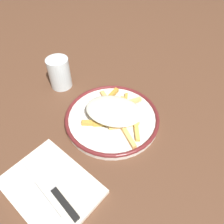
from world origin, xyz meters
TOP-DOWN VIEW (x-y plane):
  - ground_plane at (0.00, 0.00)m, footprint 2.60×2.60m
  - plate at (0.00, 0.00)m, footprint 0.28×0.28m
  - fries_heap at (0.00, -0.01)m, footprint 0.19×0.22m
  - napkin at (-0.26, -0.03)m, footprint 0.16×0.22m
  - fork at (-0.28, -0.02)m, footprint 0.03×0.18m
  - knife at (-0.26, -0.05)m, footprint 0.04×0.21m
  - water_glass at (0.01, 0.25)m, footprint 0.07×0.07m

SIDE VIEW (x-z plane):
  - ground_plane at x=0.00m, z-range 0.00..0.00m
  - napkin at x=-0.26m, z-range 0.00..0.01m
  - plate at x=0.00m, z-range 0.00..0.02m
  - fork at x=-0.28m, z-range 0.01..0.02m
  - knife at x=-0.26m, z-range 0.01..0.02m
  - fries_heap at x=0.00m, z-range 0.02..0.06m
  - water_glass at x=0.01m, z-range 0.00..0.11m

